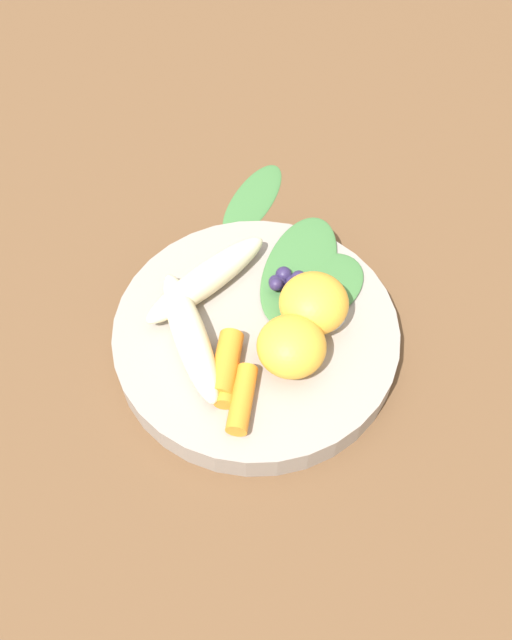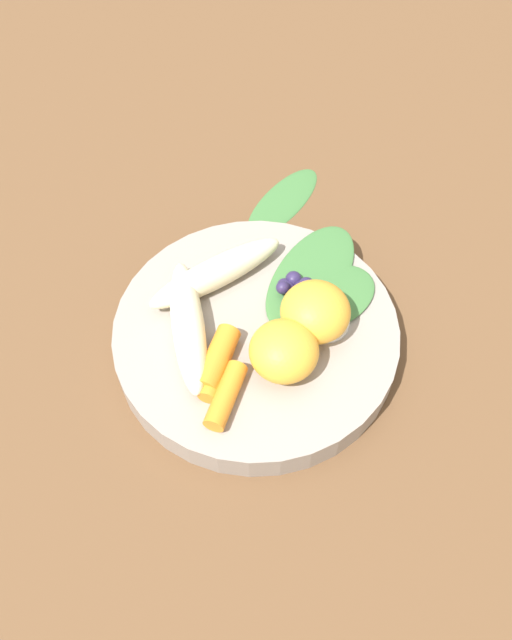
{
  "view_description": "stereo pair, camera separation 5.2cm",
  "coord_description": "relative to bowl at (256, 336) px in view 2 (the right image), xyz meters",
  "views": [
    {
      "loc": [
        0.23,
        0.18,
        0.47
      ],
      "look_at": [
        0.0,
        0.0,
        0.04
      ],
      "focal_mm": 36.53,
      "sensor_mm": 36.0,
      "label": 1
    },
    {
      "loc": [
        0.2,
        0.22,
        0.47
      ],
      "look_at": [
        0.0,
        0.0,
        0.04
      ],
      "focal_mm": 36.53,
      "sensor_mm": 36.0,
      "label": 2
    }
  ],
  "objects": [
    {
      "name": "kale_leaf_stray",
      "position": [
        -0.13,
        -0.11,
        -0.01
      ],
      "size": [
        0.12,
        0.06,
        0.01
      ],
      "primitive_type": "ellipsoid",
      "rotation": [
        0.0,
        0.0,
        3.36
      ],
      "color": "#3D7038",
      "rests_on": "ground_plane"
    },
    {
      "name": "carrot_front",
      "position": [
        0.05,
        0.01,
        0.02
      ],
      "size": [
        0.06,
        0.04,
        0.02
      ],
      "primitive_type": "cylinder",
      "rotation": [
        0.0,
        1.57,
        6.78
      ],
      "color": "orange",
      "rests_on": "bowl"
    },
    {
      "name": "coconut_shred_patch",
      "position": [
        -0.04,
        0.03,
        0.01
      ],
      "size": [
        0.04,
        0.04,
        0.0
      ],
      "primitive_type": "cylinder",
      "color": "white",
      "rests_on": "bowl"
    },
    {
      "name": "carrot_mid_left",
      "position": [
        0.05,
        0.01,
        0.02
      ],
      "size": [
        0.05,
        0.04,
        0.02
      ],
      "primitive_type": "cylinder",
      "rotation": [
        0.0,
        1.57,
        6.83
      ],
      "color": "orange",
      "rests_on": "bowl"
    },
    {
      "name": "orange_segment_far",
      "position": [
        0.01,
        0.04,
        0.03
      ],
      "size": [
        0.05,
        0.05,
        0.04
      ],
      "primitive_type": "ellipsoid",
      "color": "#F4A833",
      "rests_on": "bowl"
    },
    {
      "name": "orange_segment_near",
      "position": [
        -0.03,
        0.03,
        0.03
      ],
      "size": [
        0.06,
        0.06,
        0.04
      ],
      "primitive_type": "ellipsoid",
      "color": "#F4A833",
      "rests_on": "bowl"
    },
    {
      "name": "kale_leaf_right",
      "position": [
        -0.07,
        -0.01,
        0.02
      ],
      "size": [
        0.14,
        0.1,
        0.01
      ],
      "primitive_type": "ellipsoid",
      "rotation": [
        0.0,
        0.0,
        9.76
      ],
      "color": "#3D7038",
      "rests_on": "bowl"
    },
    {
      "name": "banana_peeled_right",
      "position": [
        -0.01,
        -0.06,
        0.03
      ],
      "size": [
        0.13,
        0.05,
        0.03
      ],
      "primitive_type": "ellipsoid",
      "rotation": [
        0.0,
        0.0,
        6.12
      ],
      "color": "beige",
      "rests_on": "bowl"
    },
    {
      "name": "banana_peeled_left",
      "position": [
        0.04,
        -0.03,
        0.03
      ],
      "size": [
        0.09,
        0.12,
        0.03
      ],
      "primitive_type": "ellipsoid",
      "rotation": [
        0.0,
        0.0,
        7.28
      ],
      "color": "beige",
      "rests_on": "bowl"
    },
    {
      "name": "carrot_mid_right",
      "position": [
        0.06,
        0.03,
        0.02
      ],
      "size": [
        0.05,
        0.04,
        0.02
      ],
      "primitive_type": "cylinder",
      "rotation": [
        0.0,
        1.57,
        6.78
      ],
      "color": "orange",
      "rests_on": "bowl"
    },
    {
      "name": "bowl",
      "position": [
        0.0,
        0.0,
        0.0
      ],
      "size": [
        0.23,
        0.23,
        0.03
      ],
      "primitive_type": "cylinder",
      "color": "gray",
      "rests_on": "ground_plane"
    },
    {
      "name": "ground_plane",
      "position": [
        0.0,
        0.0,
        -0.01
      ],
      "size": [
        2.4,
        2.4,
        0.0
      ],
      "primitive_type": "plane",
      "color": "brown"
    },
    {
      "name": "kale_leaf_left",
      "position": [
        -0.06,
        0.02,
        0.02
      ],
      "size": [
        0.1,
        0.07,
        0.01
      ],
      "primitive_type": "ellipsoid",
      "rotation": [
        0.0,
        0.0,
        9.28
      ],
      "color": "#3D7038",
      "rests_on": "bowl"
    },
    {
      "name": "blueberry_pile",
      "position": [
        -0.04,
        0.0,
        0.02
      ],
      "size": [
        0.03,
        0.04,
        0.02
      ],
      "color": "#2D234C",
      "rests_on": "bowl"
    }
  ]
}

